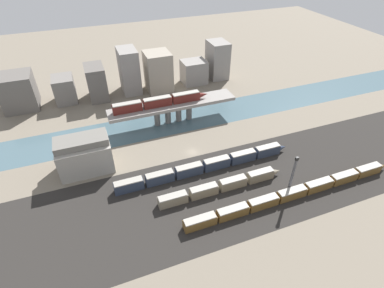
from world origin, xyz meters
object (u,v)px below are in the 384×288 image
train_yard_near (295,193)px  warehouse_building (85,154)px  train_on_bridge (161,102)px  train_yard_far (206,166)px  signal_tower (292,176)px  train_yard_mid (222,186)px

train_yard_near → warehouse_building: size_ratio=4.26×
train_on_bridge → train_yard_far: (6.39, -36.87, -9.55)m
train_yard_near → signal_tower: size_ratio=5.06×
warehouse_building → signal_tower: 73.84m
warehouse_building → train_yard_near: bearing=-31.8°
warehouse_building → signal_tower: signal_tower is taller
warehouse_building → train_yard_far: bearing=-22.3°
train_on_bridge → train_yard_near: (29.48, -59.86, -9.88)m
train_yard_far → warehouse_building: (-41.42, 16.96, 4.60)m
train_yard_mid → signal_tower: (20.75, -9.54, 6.08)m
train_yard_mid → train_yard_near: bearing=-27.9°
train_on_bridge → warehouse_building: (-35.03, -19.91, -4.96)m
train_yard_mid → warehouse_building: size_ratio=2.45×
train_yard_far → warehouse_building: warehouse_building is taller
train_on_bridge → signal_tower: signal_tower is taller
train_yard_mid → signal_tower: 23.63m
train_on_bridge → train_yard_far: size_ratio=0.63×
signal_tower → warehouse_building: bearing=149.1°
train_yard_near → train_yard_mid: size_ratio=1.74×
train_yard_near → warehouse_building: warehouse_building is taller
train_yard_mid → train_yard_far: train_yard_far is taller
train_on_bridge → warehouse_building: bearing=-150.4°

